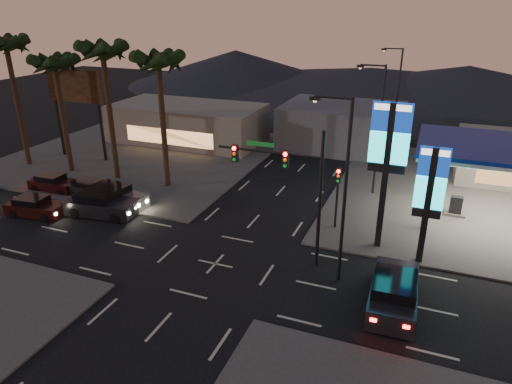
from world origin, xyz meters
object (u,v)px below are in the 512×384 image
at_px(suv_station, 394,292).
at_px(car_lane_b_mid, 91,189).
at_px(pylon_sign_short, 430,189).
at_px(pylon_sign_tall, 389,148).
at_px(car_lane_a_mid, 35,207).
at_px(traffic_signal_mast, 290,177).
at_px(car_lane_a_front, 101,205).
at_px(car_lane_b_front, 114,197).
at_px(car_lane_b_rear, 53,183).

bearing_deg(suv_station, car_lane_b_mid, 166.09).
bearing_deg(pylon_sign_short, car_lane_b_mid, 177.82).
distance_m(pylon_sign_tall, pylon_sign_short, 3.20).
relative_size(car_lane_a_mid, suv_station, 0.82).
xyz_separation_m(traffic_signal_mast, car_lane_b_mid, (-17.18, 3.44, -4.60)).
relative_size(pylon_sign_tall, car_lane_a_front, 1.69).
distance_m(pylon_sign_short, car_lane_a_front, 21.92).
bearing_deg(car_lane_b_front, car_lane_b_mid, 163.74).
height_order(traffic_signal_mast, suv_station, traffic_signal_mast).
bearing_deg(car_lane_b_rear, pylon_sign_tall, 0.16).
bearing_deg(pylon_sign_tall, car_lane_a_mid, -169.81).
xyz_separation_m(pylon_sign_tall, car_lane_a_mid, (-23.34, -4.19, -5.76)).
distance_m(pylon_sign_tall, suv_station, 8.24).
bearing_deg(car_lane_b_mid, car_lane_b_front, -16.26).
height_order(pylon_sign_short, car_lane_b_front, pylon_sign_short).
distance_m(pylon_sign_tall, car_lane_b_mid, 22.67).
distance_m(car_lane_a_front, car_lane_b_rear, 7.01).
xyz_separation_m(traffic_signal_mast, car_lane_a_mid, (-18.60, -0.68, -4.59)).
xyz_separation_m(pylon_sign_tall, suv_station, (1.50, -5.87, -5.58)).
relative_size(pylon_sign_tall, car_lane_b_front, 1.73).
xyz_separation_m(pylon_sign_short, car_lane_b_rear, (-28.12, 0.93, -4.04)).
bearing_deg(car_lane_b_rear, traffic_signal_mast, -9.36).
xyz_separation_m(car_lane_a_mid, car_lane_b_rear, (-2.28, 4.12, -0.02)).
bearing_deg(pylon_sign_short, traffic_signal_mast, -160.87).
height_order(car_lane_a_mid, car_lane_b_rear, car_lane_a_mid).
bearing_deg(car_lane_a_mid, traffic_signal_mast, 2.10).
relative_size(pylon_sign_short, suv_station, 1.31).
xyz_separation_m(car_lane_a_front, car_lane_a_mid, (-4.32, -1.76, -0.14)).
height_order(pylon_sign_short, car_lane_b_mid, pylon_sign_short).
bearing_deg(pylon_sign_tall, car_lane_b_rear, -179.84).
bearing_deg(suv_station, traffic_signal_mast, 159.30).
xyz_separation_m(car_lane_a_front, car_lane_b_rear, (-6.60, 2.36, -0.16)).
bearing_deg(car_lane_b_rear, suv_station, -12.07).
relative_size(traffic_signal_mast, car_lane_b_front, 1.54).
relative_size(car_lane_a_front, suv_station, 1.00).
bearing_deg(pylon_sign_tall, car_lane_a_front, -172.71).
xyz_separation_m(pylon_sign_tall, car_lane_a_front, (-19.03, -2.43, -5.61)).
bearing_deg(suv_station, car_lane_a_front, 170.49).
height_order(traffic_signal_mast, car_lane_a_mid, traffic_signal_mast).
distance_m(pylon_sign_short, suv_station, 6.28).
relative_size(car_lane_b_rear, suv_station, 0.77).
bearing_deg(car_lane_b_mid, suv_station, -13.91).
bearing_deg(car_lane_b_rear, car_lane_b_front, -7.29).
bearing_deg(pylon_sign_short, car_lane_b_rear, 178.11).
bearing_deg(car_lane_b_rear, car_lane_b_mid, 0.06).
relative_size(pylon_sign_short, car_lane_b_mid, 1.64).
height_order(traffic_signal_mast, car_lane_b_front, traffic_signal_mast).
xyz_separation_m(car_lane_a_front, suv_station, (20.53, -3.44, 0.03)).
xyz_separation_m(traffic_signal_mast, suv_station, (6.25, -2.36, -4.41)).
distance_m(traffic_signal_mast, car_lane_b_mid, 18.12).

